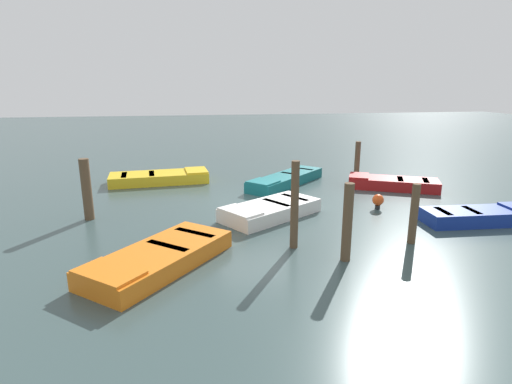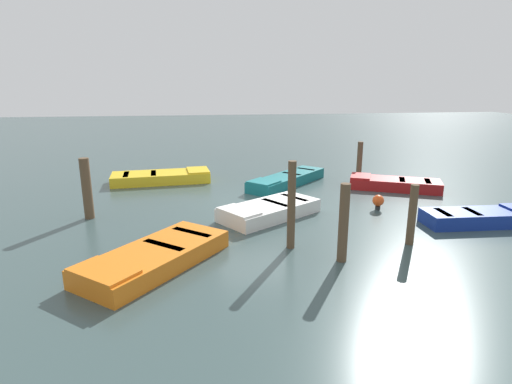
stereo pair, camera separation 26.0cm
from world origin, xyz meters
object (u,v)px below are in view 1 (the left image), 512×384
at_px(rowboat_yellow, 160,177).
at_px(mooring_piling_mid_right, 295,205).
at_px(mooring_piling_far_left, 87,190).
at_px(rowboat_teal, 286,179).
at_px(rowboat_blue, 479,216).
at_px(marker_buoy, 378,200).
at_px(rowboat_orange, 159,258).
at_px(mooring_piling_mid_left, 347,223).
at_px(mooring_piling_far_right, 357,159).
at_px(rowboat_white, 270,210).
at_px(rowboat_red, 392,183).
at_px(mooring_piling_near_right, 414,214).

relative_size(rowboat_yellow, mooring_piling_mid_right, 1.84).
distance_m(rowboat_yellow, mooring_piling_far_left, 4.78).
relative_size(rowboat_teal, mooring_piling_mid_right, 1.71).
height_order(rowboat_blue, marker_buoy, marker_buoy).
distance_m(rowboat_yellow, rowboat_teal, 5.06).
relative_size(rowboat_orange, mooring_piling_mid_left, 2.00).
height_order(rowboat_orange, rowboat_teal, same).
distance_m(rowboat_orange, mooring_piling_far_right, 11.03).
distance_m(rowboat_orange, rowboat_teal, 8.18).
bearing_deg(marker_buoy, rowboat_blue, -38.04).
bearing_deg(mooring_piling_far_left, rowboat_white, -7.31).
height_order(mooring_piling_far_right, marker_buoy, mooring_piling_far_right).
bearing_deg(mooring_piling_mid_left, rowboat_blue, 20.48).
relative_size(rowboat_orange, rowboat_red, 1.04).
xyz_separation_m(rowboat_orange, mooring_piling_mid_left, (4.15, -0.35, 0.68)).
xyz_separation_m(rowboat_orange, rowboat_white, (3.10, 3.00, 0.00)).
bearing_deg(rowboat_yellow, mooring_piling_mid_right, -69.39).
distance_m(rowboat_teal, mooring_piling_mid_left, 7.21).
bearing_deg(marker_buoy, mooring_piling_near_right, -99.38).
bearing_deg(rowboat_teal, mooring_piling_mid_right, 33.45).
bearing_deg(rowboat_red, mooring_piling_far_right, -51.14).
bearing_deg(mooring_piling_near_right, rowboat_teal, 104.44).
xyz_separation_m(rowboat_red, mooring_piling_far_right, (-0.52, 2.17, 0.54)).
height_order(rowboat_yellow, rowboat_orange, same).
bearing_deg(mooring_piling_far_left, rowboat_blue, -11.48).
bearing_deg(rowboat_red, mooring_piling_near_right, 92.47).
height_order(rowboat_white, mooring_piling_far_left, mooring_piling_far_left).
bearing_deg(rowboat_orange, mooring_piling_near_right, 133.49).
distance_m(mooring_piling_far_left, marker_buoy, 8.89).
relative_size(rowboat_red, mooring_piling_mid_right, 1.60).
bearing_deg(rowboat_yellow, mooring_piling_mid_left, -66.58).
bearing_deg(rowboat_white, rowboat_red, 172.60).
relative_size(rowboat_yellow, rowboat_blue, 1.24).
distance_m(mooring_piling_far_right, mooring_piling_far_left, 10.86).
bearing_deg(rowboat_white, mooring_piling_far_left, -40.46).
height_order(mooring_piling_far_right, mooring_piling_mid_right, mooring_piling_mid_right).
height_order(rowboat_blue, mooring_piling_mid_left, mooring_piling_mid_left).
bearing_deg(mooring_piling_far_right, rowboat_blue, -80.64).
bearing_deg(mooring_piling_far_right, rowboat_white, -135.32).
distance_m(rowboat_yellow, rowboat_white, 6.14).
xyz_separation_m(rowboat_blue, mooring_piling_mid_right, (-5.72, -0.85, 0.86)).
xyz_separation_m(rowboat_yellow, rowboat_blue, (9.30, -6.62, 0.00)).
bearing_deg(mooring_piling_near_right, mooring_piling_far_left, 158.36).
distance_m(mooring_piling_mid_left, mooring_piling_far_left, 7.53).
bearing_deg(rowboat_white, mooring_piling_far_right, -168.47).
height_order(mooring_piling_far_left, mooring_piling_mid_right, mooring_piling_mid_right).
bearing_deg(mooring_piling_mid_right, rowboat_teal, 77.99).
distance_m(rowboat_orange, mooring_piling_mid_right, 3.35).
xyz_separation_m(rowboat_teal, mooring_piling_far_right, (3.35, 0.90, 0.54)).
distance_m(mooring_piling_mid_right, marker_buoy, 4.41).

